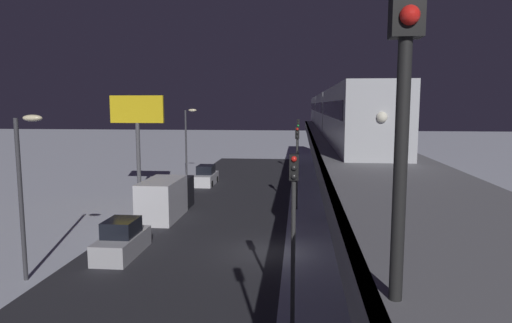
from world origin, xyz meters
The scene contains 14 objects.
ground_plane centered at (0.00, 0.00, 0.00)m, with size 240.00×240.00×0.00m, color silver.
avenue_asphalt centered at (4.19, 0.00, 0.00)m, with size 11.00×86.55×0.01m, color #28282D.
elevated_railway centered at (-5.28, 0.00, 4.93)m, with size 5.00×86.55×5.72m.
subway_train centered at (-5.37, -22.20, 7.50)m, with size 2.94×55.47×3.40m.
rail_signal centered at (-3.27, 18.59, 8.45)m, with size 0.36×0.41×4.00m.
sedan_white centered at (7.39, -20.78, 0.78)m, with size 1.91×4.56×1.97m.
sedan_silver centered at (7.39, 1.20, 0.80)m, with size 1.80×4.29×1.97m.
box_truck centered at (7.59, -7.71, 1.35)m, with size 2.40×7.40×2.80m.
traffic_light_near centered at (-1.91, 8.56, 4.20)m, with size 0.32×0.44×6.40m.
traffic_light_mid centered at (-1.91, -10.58, 4.20)m, with size 0.32×0.44×6.40m.
traffic_light_far centered at (-1.91, -29.72, 4.20)m, with size 0.32×0.44×6.40m.
commercial_billboard centered at (12.22, -14.76, 6.83)m, with size 4.80×0.36×8.90m.
street_lamp_near centered at (10.26, 5.00, 4.81)m, with size 1.35×0.44×7.65m.
street_lamp_far centered at (10.26, -25.00, 4.81)m, with size 1.35×0.44×7.65m.
Camera 1 is at (-2.09, 23.92, 8.07)m, focal length 31.58 mm.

